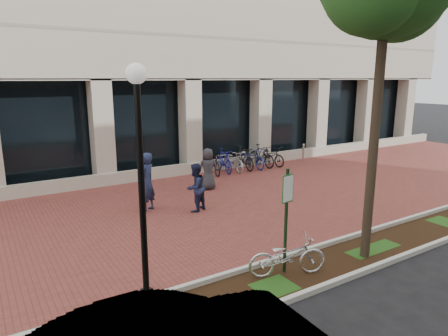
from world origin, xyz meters
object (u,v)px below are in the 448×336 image
lamppost (141,177)px  bike_rack_cluster (243,159)px  parking_sign (287,208)px  pedestrian_mid (195,188)px  locked_bicycle (287,256)px  pedestrian_right (208,169)px  bollard (303,152)px  pedestrian_left (146,182)px

lamppost → bike_rack_cluster: lamppost is taller
parking_sign → pedestrian_mid: 4.86m
lamppost → parking_sign: bearing=-7.5°
parking_sign → locked_bicycle: parking_sign is taller
lamppost → locked_bicycle: size_ratio=2.59×
lamppost → pedestrian_right: size_ratio=2.77×
locked_bicycle → pedestrian_right: bearing=5.3°
parking_sign → bollard: bearing=36.6°
lamppost → bike_rack_cluster: size_ratio=1.06×
pedestrian_right → bike_rack_cluster: (3.16, 2.13, -0.30)m
bollard → pedestrian_left: bearing=-162.1°
lamppost → bollard: lamppost is taller
bike_rack_cluster → parking_sign: bearing=-113.6°
bollard → pedestrian_mid: bearing=-154.6°
locked_bicycle → lamppost: bearing=101.5°
pedestrian_right → bike_rack_cluster: pedestrian_right is taller
pedestrian_left → bollard: size_ratio=2.06×
pedestrian_mid → pedestrian_right: pedestrian_right is taller
pedestrian_mid → bike_rack_cluster: (4.82, 4.19, -0.28)m
locked_bicycle → bollard: 12.64m
parking_sign → pedestrian_right: 7.17m
lamppost → bollard: 14.77m
parking_sign → bollard: parking_sign is taller
lamppost → locked_bicycle: 3.73m
locked_bicycle → bike_rack_cluster: 10.49m
parking_sign → lamppost: size_ratio=0.53×
pedestrian_left → bike_rack_cluster: pedestrian_left is taller
pedestrian_mid → pedestrian_left: bearing=-58.5°
locked_bicycle → pedestrian_right: pedestrian_right is taller
pedestrian_right → parking_sign: bearing=84.3°
pedestrian_right → bollard: size_ratio=1.73×
pedestrian_mid → bike_rack_cluster: 6.39m
lamppost → pedestrian_mid: (3.42, 4.38, -1.75)m
lamppost → bollard: bearing=35.2°
locked_bicycle → pedestrian_right: (2.04, 6.98, 0.35)m
locked_bicycle → bike_rack_cluster: bearing=-8.2°
pedestrian_mid → pedestrian_right: size_ratio=0.98×
pedestrian_left → bollard: (9.85, 3.18, -0.49)m
locked_bicycle → pedestrian_right: size_ratio=1.07×
bollard → bike_rack_cluster: (-3.71, 0.14, 0.04)m
parking_sign → pedestrian_left: (-1.00, 5.65, -0.55)m
bollard → locked_bicycle: bearing=-134.8°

